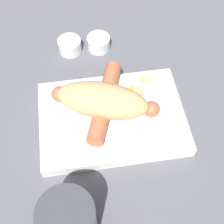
{
  "coord_description": "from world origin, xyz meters",
  "views": [
    {
      "loc": [
        -0.05,
        -0.31,
        0.51
      ],
      "look_at": [
        0.0,
        0.0,
        0.03
      ],
      "focal_mm": 50.0,
      "sensor_mm": 36.0,
      "label": 1
    }
  ],
  "objects": [
    {
      "name": "condiment_cup_far",
      "position": [
        -0.06,
        0.2,
        0.01
      ],
      "size": [
        0.05,
        0.05,
        0.03
      ],
      "color": "silver",
      "rests_on": "ground_plane"
    },
    {
      "name": "food_tray",
      "position": [
        0.0,
        0.0,
        0.01
      ],
      "size": [
        0.27,
        0.19,
        0.02
      ],
      "color": "silver",
      "rests_on": "ground_plane"
    },
    {
      "name": "pickled_veggies",
      "position": [
        0.06,
        0.06,
        0.03
      ],
      "size": [
        0.06,
        0.07,
        0.01
      ],
      "color": "#F99E4C",
      "rests_on": "food_tray"
    },
    {
      "name": "drink_glass",
      "position": [
        -0.09,
        -0.19,
        0.05
      ],
      "size": [
        0.08,
        0.08,
        0.11
      ],
      "color": "#333338",
      "rests_on": "ground_plane"
    },
    {
      "name": "bread_roll",
      "position": [
        -0.02,
        0.02,
        0.05
      ],
      "size": [
        0.18,
        0.12,
        0.06
      ],
      "color": "tan",
      "rests_on": "food_tray"
    },
    {
      "name": "condiment_cup_near",
      "position": [
        0.0,
        0.2,
        0.01
      ],
      "size": [
        0.05,
        0.05,
        0.03
      ],
      "color": "silver",
      "rests_on": "ground_plane"
    },
    {
      "name": "sausage",
      "position": [
        -0.01,
        0.02,
        0.04
      ],
      "size": [
        0.2,
        0.17,
        0.03
      ],
      "color": "#9E5638",
      "rests_on": "food_tray"
    },
    {
      "name": "ground_plane",
      "position": [
        0.0,
        0.0,
        0.0
      ],
      "size": [
        3.0,
        3.0,
        0.0
      ],
      "primitive_type": "plane",
      "color": "#4C4C51"
    }
  ]
}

